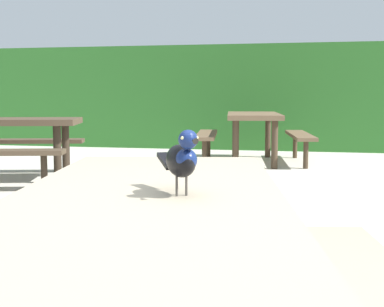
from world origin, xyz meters
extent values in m
cube|color=#2D6B28|center=(0.00, 9.49, 0.97)|extent=(28.00, 1.93, 1.93)
cube|color=gray|center=(-0.33, 0.05, 0.70)|extent=(1.06, 1.90, 0.07)
cylinder|color=#635B4C|center=(-0.72, 0.69, 0.33)|extent=(0.09, 0.09, 0.67)
cylinder|color=#635B4C|center=(-0.19, 0.78, 0.33)|extent=(0.09, 0.09, 0.67)
cylinder|color=#635B4C|center=(0.24, 0.80, 0.20)|extent=(0.07, 0.07, 0.39)
ellipsoid|color=black|center=(-0.23, 0.03, 0.84)|extent=(0.14, 0.16, 0.09)
ellipsoid|color=navy|center=(-0.21, 0.00, 0.84)|extent=(0.09, 0.09, 0.06)
sphere|color=navy|center=(-0.20, -0.02, 0.90)|extent=(0.05, 0.05, 0.05)
sphere|color=#EAE08C|center=(-0.18, -0.02, 0.90)|extent=(0.01, 0.01, 0.01)
sphere|color=#EAE08C|center=(-0.21, -0.04, 0.90)|extent=(0.01, 0.01, 0.01)
cone|color=black|center=(-0.18, -0.05, 0.90)|extent=(0.03, 0.03, 0.02)
cube|color=black|center=(-0.30, 0.13, 0.82)|extent=(0.08, 0.10, 0.04)
cylinder|color=#47423D|center=(-0.22, 0.03, 0.77)|extent=(0.01, 0.01, 0.05)
cylinder|color=#47423D|center=(-0.24, 0.02, 0.77)|extent=(0.01, 0.01, 0.05)
cube|color=#473828|center=(-3.41, 4.37, 0.70)|extent=(1.94, 1.20, 0.07)
cylinder|color=#2E241A|center=(-2.67, 4.29, 0.33)|extent=(0.09, 0.09, 0.67)
cylinder|color=#2E241A|center=(-2.80, 4.80, 0.33)|extent=(0.09, 0.09, 0.67)
cylinder|color=#2E241A|center=(-2.61, 3.86, 0.20)|extent=(0.07, 0.07, 0.39)
cube|color=#473828|center=(-3.59, 5.04, 0.41)|extent=(1.72, 0.71, 0.05)
cylinder|color=#2E241A|center=(-2.97, 5.21, 0.20)|extent=(0.07, 0.07, 0.39)
cube|color=brown|center=(-0.69, 6.76, 0.70)|extent=(1.00, 1.89, 0.07)
cylinder|color=#423324|center=(-0.86, 6.03, 0.33)|extent=(0.09, 0.09, 0.67)
cylinder|color=#423324|center=(-0.33, 6.10, 0.33)|extent=(0.09, 0.09, 0.67)
cylinder|color=#423324|center=(-1.05, 7.42, 0.33)|extent=(0.09, 0.09, 0.67)
cylinder|color=#423324|center=(-0.52, 7.49, 0.33)|extent=(0.09, 0.09, 0.67)
cube|color=brown|center=(-1.38, 6.67, 0.41)|extent=(0.51, 1.73, 0.05)
cylinder|color=#423324|center=(-1.30, 6.03, 0.20)|extent=(0.07, 0.07, 0.39)
cylinder|color=#423324|center=(-1.47, 7.30, 0.20)|extent=(0.07, 0.07, 0.39)
cube|color=brown|center=(0.00, 6.86, 0.41)|extent=(0.51, 1.73, 0.05)
cylinder|color=#423324|center=(0.09, 6.22, 0.20)|extent=(0.07, 0.07, 0.39)
cylinder|color=#423324|center=(-0.08, 7.49, 0.20)|extent=(0.07, 0.07, 0.39)
camera|label=1|loc=(0.10, -1.41, 1.02)|focal=51.05mm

